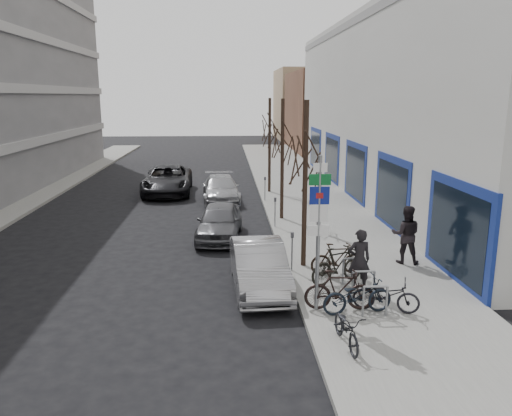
{
  "coord_description": "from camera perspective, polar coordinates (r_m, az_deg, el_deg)",
  "views": [
    {
      "loc": [
        0.09,
        -12.05,
        5.62
      ],
      "look_at": [
        1.06,
        3.97,
        2.0
      ],
      "focal_mm": 35.0,
      "sensor_mm": 36.0,
      "label": 1
    }
  ],
  "objects": [
    {
      "name": "bike_rack",
      "position": [
        14.08,
        12.17,
        -8.21
      ],
      "size": [
        0.66,
        2.26,
        0.83
      ],
      "color": "gray",
      "rests_on": "sidewalk_east"
    },
    {
      "name": "bike_mid_curb",
      "position": [
        13.15,
        11.53,
        -9.45
      ],
      "size": [
        1.92,
        0.83,
        1.13
      ],
      "primitive_type": "imported",
      "rotation": [
        0.0,
        0.0,
        1.72
      ],
      "color": "black",
      "rests_on": "sidewalk_east"
    },
    {
      "name": "tree_mid",
      "position": [
        22.24,
        3.05,
        8.79
      ],
      "size": [
        1.8,
        1.8,
        5.5
      ],
      "color": "black",
      "rests_on": "ground"
    },
    {
      "name": "meter_front",
      "position": [
        15.9,
        4.14,
        -4.53
      ],
      "size": [
        0.1,
        0.08,
        1.27
      ],
      "color": "gray",
      "rests_on": "sidewalk_east"
    },
    {
      "name": "bike_near_left",
      "position": [
        11.55,
        10.34,
        -13.1
      ],
      "size": [
        0.61,
        1.61,
        0.96
      ],
      "primitive_type": "imported",
      "rotation": [
        0.0,
        0.0,
        0.09
      ],
      "color": "black",
      "rests_on": "sidewalk_east"
    },
    {
      "name": "meter_back",
      "position": [
        26.55,
        1.04,
        2.51
      ],
      "size": [
        0.1,
        0.08,
        1.27
      ],
      "color": "gray",
      "rests_on": "sidewalk_east"
    },
    {
      "name": "lane_car",
      "position": [
        29.67,
        -10.07,
        3.2
      ],
      "size": [
        2.86,
        5.92,
        1.62
      ],
      "primitive_type": "imported",
      "rotation": [
        0.0,
        0.0,
        0.03
      ],
      "color": "black",
      "rests_on": "ground"
    },
    {
      "name": "pedestrian_far",
      "position": [
        17.26,
        16.76,
        -2.88
      ],
      "size": [
        0.84,
        0.68,
        1.98
      ],
      "primitive_type": "imported",
      "rotation": [
        0.0,
        0.0,
        2.86
      ],
      "color": "black",
      "rests_on": "sidewalk_east"
    },
    {
      "name": "bike_far_inner",
      "position": [
        15.82,
        9.26,
        -5.71
      ],
      "size": [
        1.73,
        0.61,
        1.04
      ],
      "primitive_type": "imported",
      "rotation": [
        0.0,
        0.0,
        1.63
      ],
      "color": "black",
      "rests_on": "sidewalk_east"
    },
    {
      "name": "parked_car_mid",
      "position": [
        20.01,
        -4.2,
        -1.54
      ],
      "size": [
        2.02,
        4.26,
        1.41
      ],
      "primitive_type": "imported",
      "rotation": [
        0.0,
        0.0,
        -0.09
      ],
      "color": "#515157",
      "rests_on": "ground"
    },
    {
      "name": "parked_car_front",
      "position": [
        14.8,
        0.34,
        -6.68
      ],
      "size": [
        1.72,
        4.35,
        1.41
      ],
      "primitive_type": "imported",
      "rotation": [
        0.0,
        0.0,
        0.06
      ],
      "color": "#949599",
      "rests_on": "ground"
    },
    {
      "name": "tan_building_far",
      "position": [
        68.38,
        8.01,
        11.66
      ],
      "size": [
        13.0,
        12.0,
        9.0
      ],
      "primitive_type": "cube",
      "color": "#937A5B",
      "rests_on": "ground"
    },
    {
      "name": "brick_building_far",
      "position": [
        53.65,
        10.65,
        10.78
      ],
      "size": [
        12.0,
        14.0,
        8.0
      ],
      "primitive_type": "cube",
      "color": "brown",
      "rests_on": "ground"
    },
    {
      "name": "pedestrian_near",
      "position": [
        14.58,
        11.71,
        -5.82
      ],
      "size": [
        0.68,
        0.46,
        1.8
      ],
      "primitive_type": "imported",
      "rotation": [
        0.0,
        0.0,
        3.19
      ],
      "color": "black",
      "rests_on": "sidewalk_east"
    },
    {
      "name": "parked_car_back",
      "position": [
        27.09,
        -4.03,
        2.19
      ],
      "size": [
        2.18,
        4.83,
        1.37
      ],
      "primitive_type": "imported",
      "rotation": [
        0.0,
        0.0,
        0.05
      ],
      "color": "#97979B",
      "rests_on": "ground"
    },
    {
      "name": "tree_far",
      "position": [
        28.7,
        1.57,
        9.68
      ],
      "size": [
        1.8,
        1.8,
        5.5
      ],
      "color": "black",
      "rests_on": "ground"
    },
    {
      "name": "bike_far_curb",
      "position": [
        13.46,
        14.66,
        -9.31
      ],
      "size": [
        1.78,
        1.04,
        1.04
      ],
      "primitive_type": "imported",
      "rotation": [
        0.0,
        0.0,
        1.24
      ],
      "color": "black",
      "rests_on": "sidewalk_east"
    },
    {
      "name": "sidewalk_east",
      "position": [
        23.16,
        7.61,
        -1.25
      ],
      "size": [
        5.0,
        70.0,
        0.15
      ],
      "primitive_type": "cube",
      "color": "slate",
      "rests_on": "ground"
    },
    {
      "name": "bike_near_right",
      "position": [
        13.28,
        9.51,
        -9.18
      ],
      "size": [
        1.87,
        0.69,
        1.11
      ],
      "primitive_type": "imported",
      "rotation": [
        0.0,
        0.0,
        1.49
      ],
      "color": "black",
      "rests_on": "sidewalk_east"
    },
    {
      "name": "ground",
      "position": [
        13.29,
        -3.62,
        -12.32
      ],
      "size": [
        120.0,
        120.0,
        0.0
      ],
      "primitive_type": "plane",
      "color": "black",
      "rests_on": "ground"
    },
    {
      "name": "highway_sign_pole",
      "position": [
        12.66,
        7.16,
        -1.86
      ],
      "size": [
        0.55,
        0.1,
        4.2
      ],
      "color": "gray",
      "rests_on": "ground"
    },
    {
      "name": "meter_mid",
      "position": [
        21.18,
        2.2,
        -0.12
      ],
      "size": [
        0.1,
        0.08,
        1.27
      ],
      "color": "gray",
      "rests_on": "sidewalk_east"
    },
    {
      "name": "bike_mid_inner",
      "position": [
        15.07,
        9.35,
        -6.41
      ],
      "size": [
        1.96,
        1.3,
        1.15
      ],
      "primitive_type": "imported",
      "rotation": [
        0.0,
        0.0,
        1.99
      ],
      "color": "black",
      "rests_on": "sidewalk_east"
    },
    {
      "name": "tree_near",
      "position": [
        15.82,
        5.72,
        7.15
      ],
      "size": [
        1.8,
        1.8,
        5.5
      ],
      "color": "black",
      "rests_on": "ground"
    }
  ]
}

